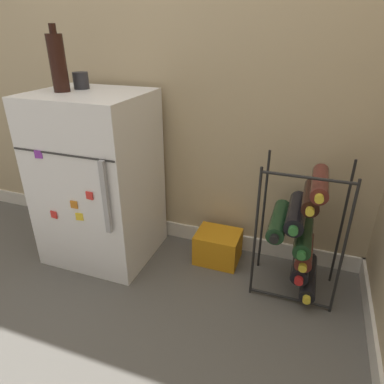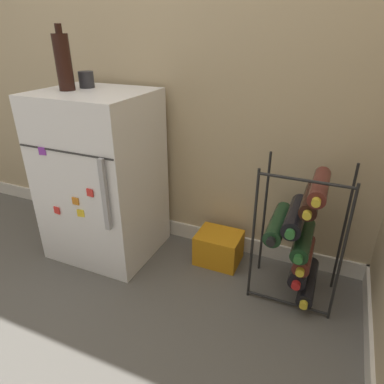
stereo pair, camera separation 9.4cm
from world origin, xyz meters
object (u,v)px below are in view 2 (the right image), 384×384
object	(u,v)px
mini_fridge	(102,177)
fridge_top_bottle	(63,62)
wine_rack	(301,235)
soda_box	(219,248)
fridge_top_cup	(86,80)

from	to	relation	value
mini_fridge	fridge_top_bottle	distance (m)	0.58
mini_fridge	wine_rack	world-z (taller)	mini_fridge
fridge_top_bottle	wine_rack	bearing A→B (deg)	3.19
soda_box	fridge_top_bottle	xyz separation A→B (m)	(-0.73, -0.15, 0.92)
fridge_top_cup	wine_rack	bearing A→B (deg)	-1.95
soda_box	fridge_top_bottle	world-z (taller)	fridge_top_bottle
fridge_top_cup	fridge_top_bottle	xyz separation A→B (m)	(-0.03, -0.10, 0.09)
soda_box	fridge_top_cup	distance (m)	1.08
wine_rack	fridge_top_bottle	distance (m)	1.33
mini_fridge	fridge_top_cup	size ratio (longest dim) A/B	11.32
wine_rack	soda_box	distance (m)	0.48
wine_rack	fridge_top_cup	world-z (taller)	fridge_top_cup
wine_rack	fridge_top_cup	size ratio (longest dim) A/B	8.32
soda_box	wine_rack	bearing A→B (deg)	-12.44
mini_fridge	wine_rack	size ratio (longest dim) A/B	1.36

